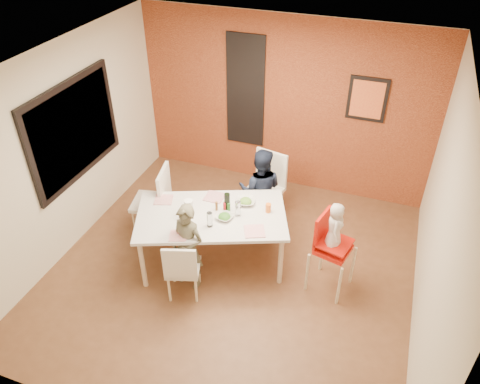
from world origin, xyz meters
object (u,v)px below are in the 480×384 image
(chair_far, at_px, (267,183))
(toddler, at_px, (335,227))
(dining_table, at_px, (211,219))
(wine_bottle, at_px, (227,203))
(chair_left, at_px, (156,198))
(chair_near, at_px, (182,268))
(child_near, at_px, (188,247))
(child_far, at_px, (260,190))
(high_chair, at_px, (330,245))
(paper_towel_roll, at_px, (189,209))

(chair_far, height_order, toddler, toddler)
(dining_table, height_order, chair_far, chair_far)
(wine_bottle, bearing_deg, chair_left, 170.90)
(chair_near, distance_m, chair_left, 1.33)
(child_near, distance_m, child_far, 1.45)
(wine_bottle, bearing_deg, high_chair, -2.12)
(chair_far, bearing_deg, toddler, -32.29)
(child_near, bearing_deg, chair_far, 82.34)
(chair_near, distance_m, toddler, 1.84)
(dining_table, bearing_deg, high_chair, 2.92)
(chair_left, height_order, child_near, child_near)
(dining_table, bearing_deg, chair_far, 72.00)
(dining_table, bearing_deg, wine_bottle, 36.80)
(child_far, height_order, toddler, child_far)
(high_chair, bearing_deg, chair_left, 98.22)
(high_chair, bearing_deg, paper_towel_roll, 110.22)
(paper_towel_roll, bearing_deg, wine_bottle, 31.59)
(child_near, height_order, child_far, child_far)
(child_near, height_order, paper_towel_roll, child_near)
(paper_towel_roll, bearing_deg, toddler, 6.17)
(dining_table, relative_size, chair_far, 2.00)
(chair_far, relative_size, child_far, 0.83)
(chair_far, bearing_deg, child_far, -82.79)
(toddler, bearing_deg, chair_near, 104.63)
(chair_left, xyz_separation_m, paper_towel_roll, (0.71, -0.43, 0.31))
(dining_table, height_order, child_far, child_far)
(chair_left, height_order, paper_towel_roll, chair_left)
(chair_left, distance_m, child_far, 1.44)
(dining_table, xyz_separation_m, chair_left, (-0.95, 0.30, -0.12))
(chair_near, distance_m, chair_far, 1.92)
(child_near, height_order, wine_bottle, child_near)
(chair_far, xyz_separation_m, high_chair, (1.11, -1.08, 0.06))
(high_chair, distance_m, wine_bottle, 1.34)
(dining_table, relative_size, child_far, 1.66)
(chair_left, distance_m, child_near, 1.14)
(high_chair, height_order, child_near, child_near)
(dining_table, xyz_separation_m, paper_towel_roll, (-0.24, -0.13, 0.19))
(chair_left, relative_size, high_chair, 0.97)
(chair_near, xyz_separation_m, child_far, (0.45, 1.60, 0.16))
(chair_left, distance_m, wine_bottle, 1.17)
(chair_far, xyz_separation_m, child_near, (-0.49, -1.62, 0.00))
(high_chair, bearing_deg, toddler, -98.71)
(chair_near, relative_size, child_far, 0.67)
(dining_table, relative_size, chair_near, 2.48)
(toddler, height_order, wine_bottle, toddler)
(child_near, distance_m, paper_towel_roll, 0.48)
(chair_left, bearing_deg, dining_table, 60.26)
(chair_far, distance_m, toddler, 1.61)
(child_near, relative_size, child_far, 0.93)
(wine_bottle, bearing_deg, chair_near, -107.23)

